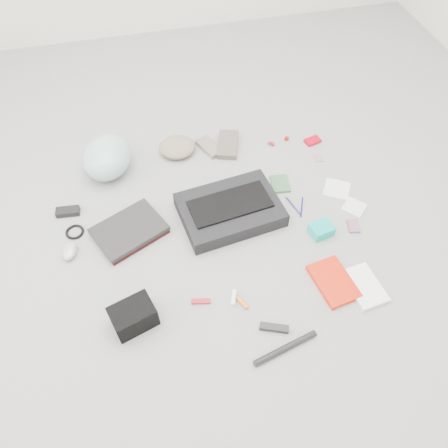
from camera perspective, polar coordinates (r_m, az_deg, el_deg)
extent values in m
plane|color=gray|center=(2.18, 0.00, -0.81)|extent=(4.00, 4.00, 0.00)
cube|color=black|center=(2.21, 0.79, 1.86)|extent=(0.53, 0.41, 0.08)
cube|color=black|center=(2.17, 0.80, 2.65)|extent=(0.42, 0.23, 0.01)
cube|color=black|center=(2.21, -12.22, -1.03)|extent=(0.39, 0.35, 0.02)
cube|color=black|center=(2.19, -12.32, -0.69)|extent=(0.40, 0.35, 0.02)
ellipsoid|color=#9ECFCE|center=(2.48, -15.03, 8.42)|extent=(0.34, 0.38, 0.19)
ellipsoid|color=gray|center=(2.56, -6.14, 9.97)|extent=(0.23, 0.22, 0.07)
cube|color=slate|center=(2.58, -1.91, 10.02)|extent=(0.15, 0.19, 0.03)
cube|color=#5F564D|center=(2.59, 0.50, 10.34)|extent=(0.18, 0.25, 0.03)
cube|color=black|center=(2.37, -19.72, 1.55)|extent=(0.12, 0.06, 0.03)
torus|color=black|center=(2.29, -18.92, -0.98)|extent=(0.10, 0.10, 0.01)
ellipsoid|color=#AAABB0|center=(2.21, -19.53, -3.33)|extent=(0.09, 0.12, 0.04)
cube|color=black|center=(1.91, -11.75, -11.71)|extent=(0.21, 0.17, 0.12)
cube|color=maroon|center=(1.96, -3.04, -10.06)|extent=(0.09, 0.04, 0.01)
cylinder|color=white|center=(1.96, 1.27, -9.60)|extent=(0.05, 0.08, 0.02)
cylinder|color=orange|center=(1.95, 2.41, -10.22)|extent=(0.04, 0.07, 0.02)
cube|color=black|center=(1.91, 6.57, -13.32)|extent=(0.13, 0.07, 0.02)
cylinder|color=black|center=(1.88, 8.02, -15.76)|extent=(0.29, 0.09, 0.03)
cube|color=red|center=(2.06, 14.10, -7.32)|extent=(0.19, 0.26, 0.02)
cube|color=white|center=(2.09, 17.81, -7.75)|extent=(0.16, 0.23, 0.02)
cube|color=#36643B|center=(2.39, 7.34, 5.24)|extent=(0.11, 0.14, 0.01)
cylinder|color=navy|center=(2.30, 8.99, 2.40)|extent=(0.04, 0.13, 0.01)
cylinder|color=black|center=(2.30, 9.13, 2.27)|extent=(0.04, 0.13, 0.01)
cylinder|color=navy|center=(2.31, 10.13, 2.21)|extent=(0.06, 0.13, 0.01)
cube|color=#0FBDB4|center=(2.20, 12.60, -0.72)|extent=(0.12, 0.11, 0.05)
cube|color=#925C80|center=(2.28, 16.56, -0.28)|extent=(0.07, 0.09, 0.01)
cube|color=silver|center=(2.43, 14.53, 4.44)|extent=(0.18, 0.18, 0.01)
cube|color=silver|center=(2.37, 16.64, 2.13)|extent=(0.15, 0.15, 0.01)
sphere|color=#B11A24|center=(2.62, 5.99, 10.50)|extent=(0.03, 0.03, 0.02)
sphere|color=maroon|center=(2.61, 6.43, 10.33)|extent=(0.03, 0.03, 0.02)
sphere|color=#A10B01|center=(2.66, 8.19, 11.02)|extent=(0.03, 0.03, 0.03)
cube|color=red|center=(2.67, 11.49, 10.59)|extent=(0.10, 0.08, 0.02)
cube|color=gray|center=(2.58, 12.22, 8.39)|extent=(0.05, 0.06, 0.00)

